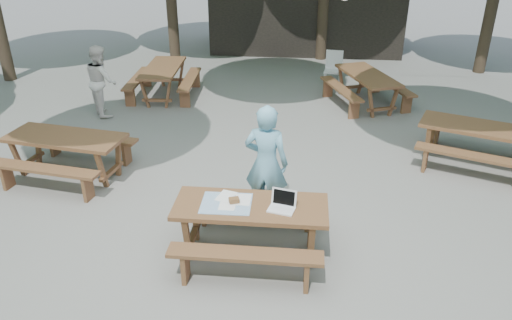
{
  "coord_description": "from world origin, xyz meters",
  "views": [
    {
      "loc": [
        0.51,
        -6.49,
        4.17
      ],
      "look_at": [
        -0.1,
        -0.32,
        1.05
      ],
      "focal_mm": 35.0,
      "sensor_mm": 36.0,
      "label": 1
    }
  ],
  "objects": [
    {
      "name": "picnic_table_ne",
      "position": [
        3.65,
        1.99,
        0.39
      ],
      "size": [
        2.35,
        2.16,
        0.75
      ],
      "rotation": [
        0.0,
        0.0,
        -0.37
      ],
      "color": "#533C1D",
      "rests_on": "ground"
    },
    {
      "name": "picnic_table_nw",
      "position": [
        -3.48,
        0.86,
        0.39
      ],
      "size": [
        2.12,
        1.85,
        0.75
      ],
      "rotation": [
        0.0,
        0.0,
        -0.16
      ],
      "color": "#533C1D",
      "rests_on": "ground"
    },
    {
      "name": "second_person",
      "position": [
        -3.95,
        3.76,
        0.79
      ],
      "size": [
        0.92,
        0.97,
        1.57
      ],
      "primitive_type": "imported",
      "rotation": [
        0.0,
        0.0,
        2.17
      ],
      "color": "white",
      "rests_on": "ground"
    },
    {
      "name": "laptop",
      "position": [
        0.31,
        -1.06,
        0.81
      ],
      "size": [
        0.38,
        0.33,
        0.24
      ],
      "rotation": [
        0.0,
        0.0,
        -0.24
      ],
      "color": "white",
      "rests_on": "main_picnic_table"
    },
    {
      "name": "ground",
      "position": [
        0.0,
        0.0,
        0.0
      ],
      "size": [
        80.0,
        80.0,
        0.0
      ],
      "primitive_type": "plane",
      "color": "slate",
      "rests_on": "ground"
    },
    {
      "name": "plastic_chair",
      "position": [
        1.26,
        6.33,
        0.26
      ],
      "size": [
        0.5,
        0.5,
        0.9
      ],
      "rotation": [
        0.0,
        0.0,
        -0.14
      ],
      "color": "white",
      "rests_on": "ground"
    },
    {
      "name": "picnic_table_far_e",
      "position": [
        1.99,
        4.96,
        0.39
      ],
      "size": [
        2.15,
        2.34,
        0.75
      ],
      "rotation": [
        0.0,
        0.0,
        1.93
      ],
      "color": "#533C1D",
      "rests_on": "ground"
    },
    {
      "name": "tabletop_clutter",
      "position": [
        -0.4,
        -1.01,
        0.76
      ],
      "size": [
        0.66,
        0.61,
        0.08
      ],
      "color": "teal",
      "rests_on": "main_picnic_table"
    },
    {
      "name": "picnic_table_far_w",
      "position": [
        -2.92,
        5.08,
        0.39
      ],
      "size": [
        1.66,
        2.03,
        0.75
      ],
      "rotation": [
        0.0,
        0.0,
        1.62
      ],
      "color": "#533C1D",
      "rests_on": "ground"
    },
    {
      "name": "pavilion",
      "position": [
        0.5,
        10.5,
        1.4
      ],
      "size": [
        6.0,
        3.0,
        2.8
      ],
      "primitive_type": "cube",
      "color": "black",
      "rests_on": "ground"
    },
    {
      "name": "woman",
      "position": [
        0.02,
        -0.09,
        0.89
      ],
      "size": [
        0.71,
        0.54,
        1.78
      ],
      "primitive_type": "imported",
      "rotation": [
        0.0,
        0.0,
        2.96
      ],
      "color": "#71B4CE",
      "rests_on": "ground"
    },
    {
      "name": "main_picnic_table",
      "position": [
        -0.1,
        -1.02,
        0.39
      ],
      "size": [
        2.0,
        1.58,
        0.75
      ],
      "color": "#533C1D",
      "rests_on": "ground"
    }
  ]
}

